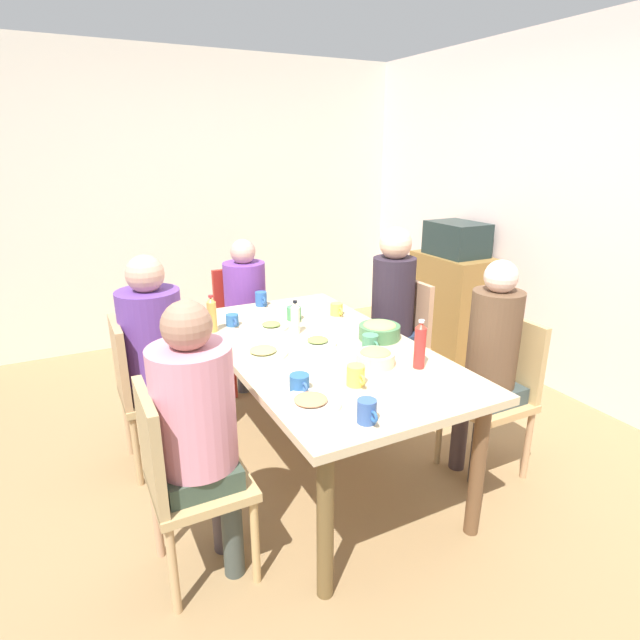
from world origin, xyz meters
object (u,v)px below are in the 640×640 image
chair_1 (143,386)px  chair_3 (243,320)px  chair_2 (499,387)px  bottle_1 (420,345)px  person_2 (490,355)px  cup_3 (356,375)px  person_4 (392,303)px  person_3 (246,300)px  cup_1 (367,411)px  microwave (457,239)px  chair_4 (400,335)px  plate_1 (317,342)px  chair_0 (180,475)px  dining_table (320,360)px  person_1 (154,343)px  cup_4 (370,343)px  bottle_0 (212,315)px  plate_2 (271,326)px  cup_6 (337,309)px  person_0 (197,419)px  cup_5 (294,313)px  cup_7 (261,299)px  bowl_1 (375,357)px  plate_3 (311,402)px  cup_2 (232,320)px  bowl_0 (379,330)px  side_cabinet (451,305)px  plate_0 (263,352)px  cup_0 (300,383)px

chair_1 → chair_3: same height
chair_2 → bottle_1: bottle_1 is taller
person_2 → cup_3: 0.87m
person_4 → person_3: bearing=-133.5°
cup_1 → microwave: size_ratio=0.24×
chair_1 → chair_4: size_ratio=1.00×
chair_1 → plate_1: 1.01m
chair_1 → person_3: (-0.75, 0.88, 0.18)m
person_4 → chair_0: bearing=-61.0°
chair_4 → microwave: size_ratio=1.88×
dining_table → person_1: 0.92m
cup_1 → cup_4: 0.76m
chair_2 → bottle_0: size_ratio=4.09×
plate_2 → cup_6: (-0.04, 0.47, 0.03)m
chair_0 → person_3: (-1.68, 0.88, 0.18)m
person_1 → cup_3: bearing=36.7°
person_0 → person_3: size_ratio=1.08×
cup_5 → person_2: bearing=37.8°
dining_table → cup_7: bearing=-179.0°
bowl_1 → cup_4: bearing=154.5°
person_2 → cup_3: (0.04, -0.86, 0.08)m
plate_2 → cup_6: bearing=95.4°
chair_0 → chair_3: bearing=153.5°
chair_0 → cup_5: bearing=134.8°
plate_1 → cup_6: bearing=139.6°
cup_5 → microwave: size_ratio=0.26×
cup_5 → plate_2: bearing=-65.6°
cup_1 → plate_3: bearing=-149.6°
person_1 → cup_5: size_ratio=9.97×
cup_1 → microwave: bearing=131.9°
chair_3 → cup_2: chair_3 is taller
bowl_0 → side_cabinet: 1.86m
chair_4 → side_cabinet: size_ratio=1.00×
cup_1 → cup_7: (-1.65, 0.19, 0.00)m
chair_2 → person_4: size_ratio=0.70×
cup_6 → plate_1: bearing=-40.4°
cup_2 → bottle_0: 0.16m
cup_5 → bottle_1: bottle_1 is taller
person_1 → plate_0: size_ratio=4.84×
plate_3 → cup_2: cup_2 is taller
chair_0 → person_2: size_ratio=0.73×
plate_2 → cup_3: bearing=3.4°
cup_6 → side_cabinet: bearing=111.6°
chair_4 → side_cabinet: bearing=120.4°
chair_3 → plate_1: (1.28, -0.00, 0.26)m
person_3 → chair_4: person_3 is taller
person_3 → cup_3: person_3 is taller
person_0 → chair_3: (-1.77, 0.79, -0.24)m
chair_4 → cup_3: size_ratio=7.59×
chair_3 → cup_0: chair_3 is taller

